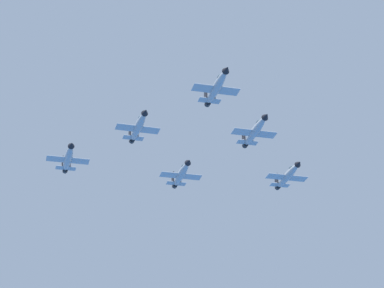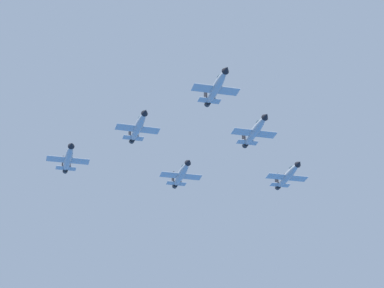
{
  "view_description": "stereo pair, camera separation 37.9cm",
  "coord_description": "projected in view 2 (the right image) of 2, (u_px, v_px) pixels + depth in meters",
  "views": [
    {
      "loc": [
        -25.57,
        -168.1,
        18.89
      ],
      "look_at": [
        29.83,
        13.56,
        107.89
      ],
      "focal_mm": 77.13,
      "sensor_mm": 36.0,
      "label": 1
    },
    {
      "loc": [
        -25.21,
        -168.21,
        18.89
      ],
      "look_at": [
        29.83,
        13.56,
        107.89
      ],
      "focal_mm": 77.13,
      "sensor_mm": 36.0,
      "label": 2
    }
  ],
  "objects": [
    {
      "name": "jet_left_outer",
      "position": [
        288.0,
        175.0,
        226.24
      ],
      "size": [
        11.58,
        18.95,
        3.98
      ],
      "rotation": [
        0.0,
        0.0,
        4.65
      ],
      "color": "#9EA3A8"
    },
    {
      "name": "jet_lead",
      "position": [
        216.0,
        87.0,
        190.61
      ],
      "size": [
        11.24,
        18.41,
        3.87
      ],
      "rotation": [
        0.0,
        0.0,
        4.66
      ],
      "color": "#9EA3A8"
    },
    {
      "name": "jet_left_wingman",
      "position": [
        255.0,
        131.0,
        208.92
      ],
      "size": [
        11.57,
        18.96,
        3.98
      ],
      "rotation": [
        0.0,
        0.0,
        4.66
      ],
      "color": "#9EA3A8"
    },
    {
      "name": "jet_slot_rear",
      "position": [
        181.0,
        174.0,
        218.61
      ],
      "size": [
        11.24,
        18.38,
        3.86
      ],
      "rotation": [
        0.0,
        0.0,
        4.65
      ],
      "color": "#9EA3A8"
    },
    {
      "name": "jet_right_outer",
      "position": [
        68.0,
        158.0,
        212.68
      ],
      "size": [
        11.23,
        18.36,
        3.86
      ],
      "rotation": [
        0.0,
        0.0,
        4.65
      ],
      "color": "#9EA3A8"
    },
    {
      "name": "jet_right_wingman",
      "position": [
        138.0,
        127.0,
        201.4
      ],
      "size": [
        10.92,
        17.97,
        3.78
      ],
      "rotation": [
        0.0,
        0.0,
        4.68
      ],
      "color": "#9EA3A8"
    }
  ]
}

